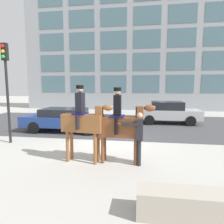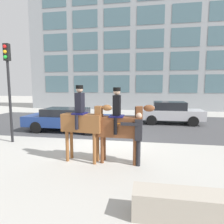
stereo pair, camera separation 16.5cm
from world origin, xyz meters
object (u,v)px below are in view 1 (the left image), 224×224
(planter_ledge, at_px, (204,206))
(mounted_horse_lead, at_px, (83,121))
(mounted_horse_companion, at_px, (121,124))
(pedestrian_bystander, at_px, (139,134))
(street_car_far_lane, at_px, (168,112))
(street_car_near_lane, at_px, (66,119))
(traffic_light, at_px, (6,78))

(planter_ledge, bearing_deg, mounted_horse_lead, 140.59)
(mounted_horse_companion, xyz_separation_m, pedestrian_bystander, (0.59, -0.11, -0.28))
(mounted_horse_lead, distance_m, mounted_horse_companion, 1.24)
(mounted_horse_lead, distance_m, street_car_far_lane, 8.49)
(street_car_far_lane, bearing_deg, pedestrian_bystander, -103.41)
(pedestrian_bystander, relative_size, planter_ledge, 0.67)
(street_car_near_lane, distance_m, traffic_light, 3.78)
(planter_ledge, bearing_deg, traffic_light, 148.96)
(street_car_far_lane, bearing_deg, mounted_horse_companion, -107.74)
(mounted_horse_companion, height_order, planter_ledge, mounted_horse_companion)
(pedestrian_bystander, height_order, planter_ledge, pedestrian_bystander)
(mounted_horse_lead, bearing_deg, planter_ledge, -33.63)
(traffic_light, bearing_deg, street_car_near_lane, 58.69)
(mounted_horse_lead, height_order, mounted_horse_companion, mounted_horse_lead)
(traffic_light, bearing_deg, mounted_horse_companion, -17.23)
(mounted_horse_companion, relative_size, street_car_far_lane, 0.60)
(street_car_near_lane, bearing_deg, pedestrian_bystander, -46.30)
(street_car_far_lane, xyz_separation_m, traffic_light, (-7.58, -5.96, 2.11))
(pedestrian_bystander, bearing_deg, traffic_light, -15.86)
(mounted_horse_lead, relative_size, pedestrian_bystander, 1.50)
(mounted_horse_lead, height_order, street_car_far_lane, mounted_horse_lead)
(mounted_horse_companion, distance_m, street_car_near_lane, 5.56)
(mounted_horse_lead, distance_m, traffic_light, 4.53)
(planter_ledge, bearing_deg, street_car_near_lane, 128.34)
(street_car_far_lane, height_order, planter_ledge, street_car_far_lane)
(street_car_near_lane, relative_size, planter_ledge, 1.89)
(mounted_horse_lead, distance_m, street_car_near_lane, 4.94)
(street_car_far_lane, bearing_deg, mounted_horse_lead, -115.55)
(pedestrian_bystander, height_order, street_car_far_lane, pedestrian_bystander)
(traffic_light, bearing_deg, planter_ledge, -31.04)
(street_car_near_lane, distance_m, street_car_far_lane, 6.84)
(street_car_near_lane, xyz_separation_m, planter_ledge, (5.42, -6.86, -0.42))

